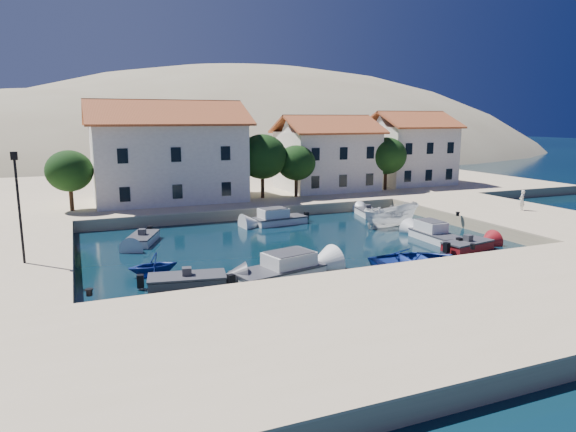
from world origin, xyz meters
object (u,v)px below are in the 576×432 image
object	(u,v)px
lamppost	(18,197)
cabin_cruiser_south	(279,270)
building_left	(167,150)
boat_east	(391,227)
building_right	(409,147)
pedestrian	(522,200)
cabin_cruiser_east	(436,235)
rowboat_south	(413,266)
building_mid	(327,152)

from	to	relation	value
lamppost	cabin_cruiser_south	world-z (taller)	lamppost
building_left	boat_east	world-z (taller)	building_left
building_left	lamppost	distance (m)	23.10
building_right	pedestrian	distance (m)	20.49
boat_east	cabin_cruiser_east	bearing A→B (deg)	178.51
building_right	lamppost	bearing A→B (deg)	-152.07
pedestrian	boat_east	bearing A→B (deg)	-34.86
rowboat_south	pedestrian	xyz separation A→B (m)	(17.30, 8.09, 1.90)
building_mid	rowboat_south	bearing A→B (deg)	-105.66
building_right	rowboat_south	distance (m)	34.72
building_right	lamppost	distance (m)	46.98
building_left	cabin_cruiser_south	world-z (taller)	building_left
pedestrian	cabin_cruiser_south	bearing A→B (deg)	-7.85
building_mid	cabin_cruiser_east	bearing A→B (deg)	-95.25
rowboat_south	pedestrian	world-z (taller)	pedestrian
building_right	cabin_cruiser_south	world-z (taller)	building_right
rowboat_south	pedestrian	bearing A→B (deg)	-57.56
building_right	cabin_cruiser_east	bearing A→B (deg)	-121.20
building_mid	pedestrian	xyz separation A→B (m)	(9.70, -19.04, -3.32)
rowboat_south	cabin_cruiser_south	bearing A→B (deg)	90.99
rowboat_south	lamppost	bearing A→B (deg)	81.76
lamppost	pedestrian	size ratio (longest dim) A/B	3.46
building_right	building_mid	bearing A→B (deg)	-175.24
building_right	cabin_cruiser_east	size ratio (longest dim) A/B	2.13
lamppost	cabin_cruiser_east	bearing A→B (deg)	-2.47
building_mid	building_right	xyz separation A→B (m)	(12.00, 1.00, 0.25)
cabin_cruiser_south	building_mid	bearing A→B (deg)	44.34
cabin_cruiser_east	building_mid	bearing A→B (deg)	-4.80
building_mid	cabin_cruiser_east	world-z (taller)	building_mid
cabin_cruiser_east	building_right	bearing A→B (deg)	-30.75
lamppost	cabin_cruiser_east	world-z (taller)	lamppost
lamppost	rowboat_south	size ratio (longest dim) A/B	1.14
building_mid	lamppost	world-z (taller)	building_mid
lamppost	building_left	bearing A→B (deg)	60.10
building_mid	lamppost	xyz separation A→B (m)	(-29.50, -21.00, -0.47)
building_right	cabin_cruiser_south	distance (m)	39.45
cabin_cruiser_south	cabin_cruiser_east	size ratio (longest dim) A/B	1.29
building_mid	boat_east	distance (m)	17.54
building_left	cabin_cruiser_east	bearing A→B (deg)	-53.01
building_mid	rowboat_south	distance (m)	28.65
building_left	rowboat_south	bearing A→B (deg)	-68.30
building_right	lamppost	world-z (taller)	building_right
cabin_cruiser_south	boat_east	bearing A→B (deg)	20.51
building_right	pedestrian	size ratio (longest dim) A/B	5.25
pedestrian	building_mid	bearing A→B (deg)	-86.25
lamppost	rowboat_south	distance (m)	23.23
cabin_cruiser_south	lamppost	bearing A→B (deg)	144.87
boat_east	pedestrian	xyz separation A→B (m)	(11.91, -2.45, 1.90)
lamppost	pedestrian	world-z (taller)	lamppost
lamppost	boat_east	world-z (taller)	lamppost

